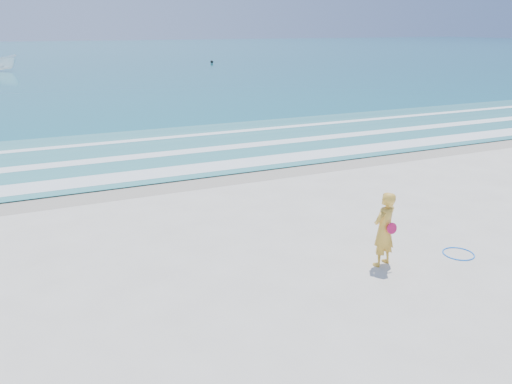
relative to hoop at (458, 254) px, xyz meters
name	(u,v)px	position (x,y,z in m)	size (l,w,h in m)	color
ground	(311,291)	(-4.34, -0.09, -0.01)	(400.00, 400.00, 0.00)	silver
wet_sand	(189,180)	(-4.34, 8.91, -0.01)	(400.00, 2.40, 0.00)	#B2A893
ocean	(50,54)	(-4.34, 104.91, 0.01)	(400.00, 190.00, 0.04)	#19727F
shallow	(157,150)	(-4.34, 13.91, 0.03)	(400.00, 10.00, 0.01)	#59B7AD
foam_near	(180,170)	(-4.34, 10.21, 0.04)	(400.00, 1.40, 0.01)	white
foam_mid	(162,154)	(-4.34, 13.11, 0.04)	(400.00, 0.90, 0.01)	white
foam_far	(145,139)	(-4.34, 16.41, 0.04)	(400.00, 0.60, 0.01)	white
hoop	(458,254)	(0.00, 0.00, 0.00)	(0.77, 0.77, 0.03)	#0E75FF
buoy	(212,62)	(16.69, 65.87, 0.25)	(0.46, 0.46, 0.46)	black
woman	(384,229)	(-2.14, 0.35, 0.91)	(0.77, 0.61, 1.84)	gold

